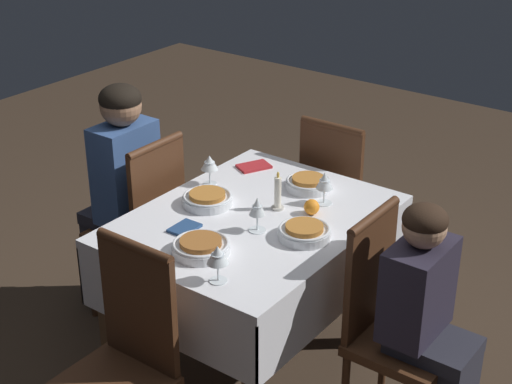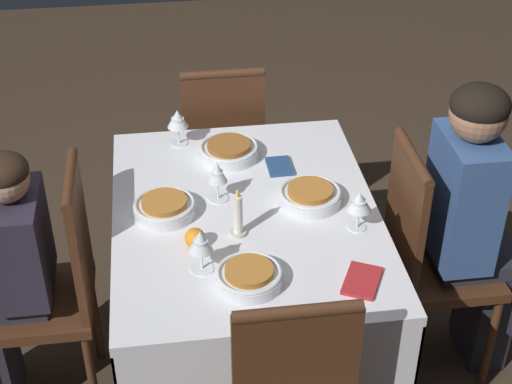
% 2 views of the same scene
% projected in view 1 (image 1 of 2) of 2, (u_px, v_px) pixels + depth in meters
% --- Properties ---
extents(ground_plane, '(8.00, 8.00, 0.00)m').
position_uv_depth(ground_plane, '(254.00, 367.00, 3.57)').
color(ground_plane, '#3D2D21').
extents(dining_table, '(1.14, 0.88, 0.77)m').
position_uv_depth(dining_table, '(253.00, 241.00, 3.28)').
color(dining_table, silver).
rests_on(dining_table, ground_plane).
extents(chair_north, '(0.37, 0.37, 0.97)m').
position_uv_depth(chair_north, '(144.00, 223.00, 3.70)').
color(chair_north, '#472816').
rests_on(chair_north, ground_plane).
extents(chair_south, '(0.37, 0.37, 0.97)m').
position_uv_depth(chair_south, '(390.00, 321.00, 2.98)').
color(chair_south, '#472816').
rests_on(chair_south, ground_plane).
extents(chair_west, '(0.37, 0.37, 0.97)m').
position_uv_depth(chair_west, '(122.00, 360.00, 2.77)').
color(chair_west, '#472816').
rests_on(chair_west, ground_plane).
extents(chair_east, '(0.37, 0.37, 0.97)m').
position_uv_depth(chair_east, '(339.00, 199.00, 3.93)').
color(chair_east, '#472816').
rests_on(chair_east, ground_plane).
extents(person_adult_denim, '(0.30, 0.34, 1.19)m').
position_uv_depth(person_adult_denim, '(120.00, 186.00, 3.72)').
color(person_adult_denim, '#282833').
rests_on(person_adult_denim, ground_plane).
extents(person_child_dark, '(0.30, 0.33, 1.05)m').
position_uv_depth(person_child_dark, '(430.00, 325.00, 2.88)').
color(person_child_dark, '#282833').
rests_on(person_child_dark, ground_plane).
extents(bowl_north, '(0.21, 0.21, 0.06)m').
position_uv_depth(bowl_north, '(207.00, 199.00, 3.32)').
color(bowl_north, silver).
rests_on(bowl_north, dining_table).
extents(wine_glass_north, '(0.08, 0.08, 0.14)m').
position_uv_depth(wine_glass_north, '(209.00, 163.00, 3.47)').
color(wine_glass_north, white).
rests_on(wine_glass_north, dining_table).
extents(bowl_south, '(0.21, 0.21, 0.06)m').
position_uv_depth(bowl_south, '(304.00, 232.00, 3.06)').
color(bowl_south, silver).
rests_on(bowl_south, dining_table).
extents(wine_glass_south, '(0.07, 0.07, 0.15)m').
position_uv_depth(wine_glass_south, '(257.00, 208.00, 3.08)').
color(wine_glass_south, white).
rests_on(wine_glass_south, dining_table).
extents(bowl_west, '(0.22, 0.22, 0.06)m').
position_uv_depth(bowl_west, '(201.00, 246.00, 2.96)').
color(bowl_west, silver).
rests_on(bowl_west, dining_table).
extents(wine_glass_west, '(0.08, 0.08, 0.14)m').
position_uv_depth(wine_glass_west, '(218.00, 256.00, 2.74)').
color(wine_glass_west, white).
rests_on(wine_glass_west, dining_table).
extents(bowl_east, '(0.20, 0.20, 0.06)m').
position_uv_depth(bowl_east, '(308.00, 183.00, 3.46)').
color(bowl_east, silver).
rests_on(bowl_east, dining_table).
extents(wine_glass_east, '(0.07, 0.07, 0.15)m').
position_uv_depth(wine_glass_east, '(325.00, 182.00, 3.30)').
color(wine_glass_east, white).
rests_on(wine_glass_east, dining_table).
extents(candle_centerpiece, '(0.05, 0.05, 0.17)m').
position_uv_depth(candle_centerpiece, '(278.00, 195.00, 3.27)').
color(candle_centerpiece, beige).
rests_on(candle_centerpiece, dining_table).
extents(orange_fruit, '(0.07, 0.07, 0.07)m').
position_uv_depth(orange_fruit, '(312.00, 207.00, 3.24)').
color(orange_fruit, orange).
rests_on(orange_fruit, dining_table).
extents(napkin_red_folded, '(0.12, 0.09, 0.01)m').
position_uv_depth(napkin_red_folded, '(185.00, 228.00, 3.13)').
color(napkin_red_folded, navy).
rests_on(napkin_red_folded, dining_table).
extents(napkin_spare_side, '(0.18, 0.15, 0.01)m').
position_uv_depth(napkin_spare_side, '(254.00, 166.00, 3.68)').
color(napkin_spare_side, '#AD2328').
rests_on(napkin_spare_side, dining_table).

